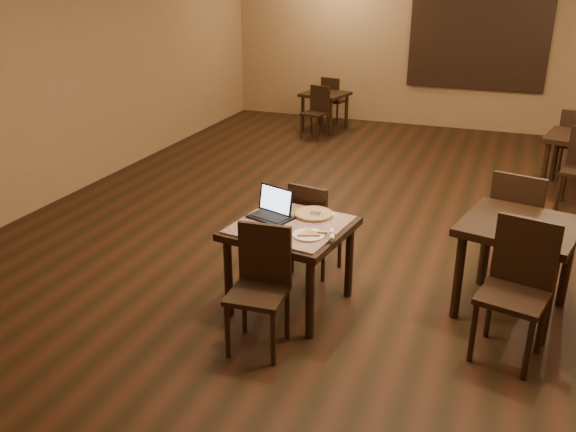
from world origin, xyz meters
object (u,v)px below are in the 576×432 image
at_px(laptop, 273,209).
at_px(other_table_b, 325,99).
at_px(other_table_c_chair_far, 517,220).
at_px(other_table_a_chair_far, 575,140).
at_px(chair_main_near, 261,280).
at_px(pizza_pan, 313,215).
at_px(other_table_c_chair_near, 518,282).
at_px(other_table_b_chair_far, 332,98).
at_px(chair_main_far, 312,224).
at_px(other_table_c, 519,238).
at_px(other_table_b_chair_near, 317,109).
at_px(tiled_table, 290,235).

bearing_deg(laptop, other_table_b, 121.77).
bearing_deg(other_table_c_chair_far, other_table_a_chair_far, -87.80).
bearing_deg(chair_main_near, pizza_pan, 77.34).
relative_size(other_table_b, other_table_c_chair_near, 0.81).
bearing_deg(other_table_b, laptop, -63.40).
bearing_deg(other_table_b, other_table_b_chair_far, 105.19).
height_order(pizza_pan, other_table_c_chair_near, other_table_c_chair_near).
bearing_deg(chair_main_far, laptop, 80.83).
height_order(laptop, other_table_c, laptop).
xyz_separation_m(laptop, other_table_b, (-1.40, 5.89, -0.27)).
bearing_deg(other_table_b_chair_far, other_table_b_chair_near, 105.19).
height_order(chair_main_far, other_table_c_chair_near, other_table_c_chair_near).
relative_size(tiled_table, chair_main_near, 1.08).
distance_m(other_table_b_chair_far, other_table_c, 6.85).
distance_m(tiled_table, chair_main_far, 0.64).
xyz_separation_m(other_table_b, other_table_b_chair_near, (0.02, -0.51, -0.07)).
relative_size(other_table_c, other_table_c_chair_near, 0.99).
bearing_deg(tiled_table, other_table_c_chair_near, 5.95).
bearing_deg(other_table_c, chair_main_far, -168.85).
bearing_deg(other_table_c_chair_near, tiled_table, -168.78).
distance_m(laptop, pizza_pan, 0.35).
relative_size(other_table_b_chair_far, other_table_c_chair_far, 0.82).
height_order(other_table_c_chair_near, other_table_c_chair_far, same).
height_order(chair_main_near, other_table_c, chair_main_near).
bearing_deg(laptop, other_table_c, 31.25).
xyz_separation_m(other_table_b_chair_far, other_table_c_chair_far, (3.38, -5.32, 0.11)).
distance_m(chair_main_near, other_table_c_chair_far, 2.52).
bearing_deg(other_table_c_chair_far, chair_main_near, 58.61).
relative_size(chair_main_near, other_table_c_chair_far, 0.91).
xyz_separation_m(tiled_table, other_table_b_chair_far, (-1.62, 6.50, -0.17)).
height_order(laptop, other_table_b_chair_far, laptop).
bearing_deg(other_table_c_chair_near, chair_main_near, -149.78).
distance_m(chair_main_near, other_table_a_chair_far, 5.72).
xyz_separation_m(pizza_pan, other_table_b_chair_far, (-1.74, 6.26, -0.28)).
xyz_separation_m(pizza_pan, other_table_c_chair_far, (1.64, 0.94, -0.17)).
distance_m(other_table_a_chair_far, other_table_b, 4.26).
bearing_deg(other_table_b, other_table_c_chair_near, -47.44).
distance_m(other_table_b, other_table_b_chair_near, 0.51).
bearing_deg(other_table_c_chair_far, other_table_c_chair_near, 105.13).
distance_m(chair_main_near, other_table_b, 6.80).
relative_size(chair_main_near, chair_main_far, 1.05).
height_order(chair_main_far, other_table_b_chair_near, chair_main_far).
bearing_deg(pizza_pan, other_table_b_chair_near, 107.98).
xyz_separation_m(chair_main_far, other_table_c_chair_near, (1.82, -0.68, 0.08)).
bearing_deg(tiled_table, other_table_a_chair_far, 70.03).
distance_m(other_table_b, other_table_c_chair_near, 6.94).
xyz_separation_m(other_table_b, other_table_c_chair_far, (3.36, -4.82, 0.04)).
relative_size(other_table_b, other_table_c, 0.82).
bearing_deg(other_table_a_chair_far, chair_main_far, 70.47).
xyz_separation_m(other_table_a_chair_far, other_table_b, (-4.02, 1.42, 0.01)).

